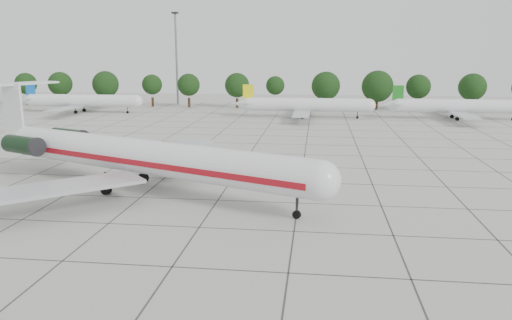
# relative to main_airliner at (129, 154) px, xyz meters

# --- Properties ---
(ground) EXTENTS (260.00, 260.00, 0.00)m
(ground) POSITION_rel_main_airliner_xyz_m (10.25, -3.07, -3.83)
(ground) COLOR #B9B9B1
(ground) RESTS_ON ground
(apron_joints) EXTENTS (170.00, 170.00, 0.02)m
(apron_joints) POSITION_rel_main_airliner_xyz_m (10.25, 11.93, -3.82)
(apron_joints) COLOR #383838
(apron_joints) RESTS_ON ground
(main_airliner) EXTENTS (44.41, 33.44, 10.83)m
(main_airliner) POSITION_rel_main_airliner_xyz_m (0.00, 0.00, 0.00)
(main_airliner) COLOR silver
(main_airliner) RESTS_ON ground
(bg_airliner_b) EXTENTS (28.24, 27.20, 7.40)m
(bg_airliner_b) POSITION_rel_main_airliner_xyz_m (-37.28, 66.02, -0.92)
(bg_airliner_b) COLOR silver
(bg_airliner_b) RESTS_ON ground
(bg_airliner_c) EXTENTS (28.24, 27.20, 7.40)m
(bg_airliner_c) POSITION_rel_main_airliner_xyz_m (17.44, 62.81, -0.92)
(bg_airliner_c) COLOR silver
(bg_airliner_c) RESTS_ON ground
(bg_airliner_d) EXTENTS (28.24, 27.20, 7.40)m
(bg_airliner_d) POSITION_rel_main_airliner_xyz_m (50.83, 63.92, -0.92)
(bg_airliner_d) COLOR silver
(bg_airliner_d) RESTS_ON ground
(tree_line) EXTENTS (249.86, 8.44, 10.22)m
(tree_line) POSITION_rel_main_airliner_xyz_m (-1.43, 81.93, 2.16)
(tree_line) COLOR #332114
(tree_line) RESTS_ON ground
(floodlight_mast) EXTENTS (1.60, 1.60, 25.45)m
(floodlight_mast) POSITION_rel_main_airliner_xyz_m (-19.75, 88.93, 10.46)
(floodlight_mast) COLOR slate
(floodlight_mast) RESTS_ON ground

